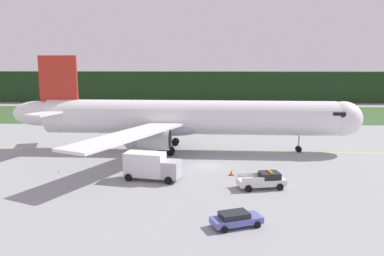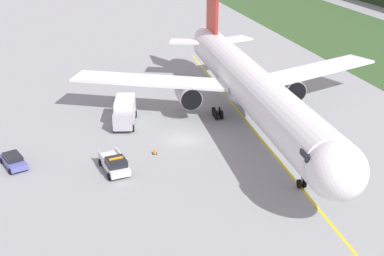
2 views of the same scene
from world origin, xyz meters
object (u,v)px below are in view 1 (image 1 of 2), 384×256
object	(u,v)px
catering_truck	(151,165)
staff_car	(236,219)
airliner	(185,118)
apron_cone	(231,173)
ops_pickup_truck	(263,180)

from	to	relation	value
catering_truck	staff_car	xyz separation A→B (m)	(9.03, -13.26, -1.04)
airliner	apron_cone	bearing A→B (deg)	-65.15
ops_pickup_truck	catering_truck	size ratio (longest dim) A/B	0.80
staff_car	apron_cone	bearing A→B (deg)	87.40
ops_pickup_truck	catering_truck	world-z (taller)	catering_truck
airliner	catering_truck	bearing A→B (deg)	-102.43
airliner	apron_cone	size ratio (longest dim) A/B	77.96
catering_truck	staff_car	bearing A→B (deg)	-55.74
ops_pickup_truck	catering_truck	xyz separation A→B (m)	(-12.91, 2.76, 0.84)
ops_pickup_truck	staff_car	bearing A→B (deg)	-110.29
staff_car	apron_cone	world-z (taller)	staff_car
staff_car	apron_cone	size ratio (longest dim) A/B	6.77
catering_truck	staff_car	size ratio (longest dim) A/B	1.46
airliner	staff_car	size ratio (longest dim) A/B	11.51
apron_cone	catering_truck	bearing A→B (deg)	-167.77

